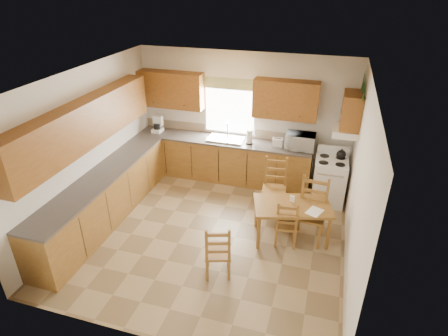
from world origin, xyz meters
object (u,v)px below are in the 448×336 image
(chair_near_left, at_px, (218,249))
(chair_far_right, at_px, (274,187))
(chair_near_right, at_px, (287,222))
(chair_far_left, at_px, (311,212))
(microwave, at_px, (300,141))
(dining_table, at_px, (291,221))
(stove, at_px, (329,182))

(chair_near_left, distance_m, chair_far_right, 1.98)
(chair_near_right, bearing_deg, chair_far_left, -156.59)
(chair_far_left, bearing_deg, chair_near_left, -129.58)
(chair_near_right, bearing_deg, microwave, -95.53)
(dining_table, bearing_deg, chair_far_left, -6.85)
(chair_near_left, relative_size, chair_far_left, 0.82)
(chair_near_left, height_order, chair_near_right, chair_near_left)
(stove, distance_m, chair_near_right, 1.63)
(chair_near_left, bearing_deg, dining_table, -146.05)
(microwave, relative_size, chair_near_left, 0.59)
(microwave, relative_size, chair_near_right, 0.62)
(chair_near_left, xyz_separation_m, chair_far_right, (0.50, 1.91, 0.07))
(chair_far_left, bearing_deg, chair_far_right, 141.65)
(dining_table, bearing_deg, chair_far_right, 103.83)
(chair_near_right, distance_m, chair_far_right, 0.98)
(chair_far_right, bearing_deg, chair_near_left, -111.08)
(stove, height_order, chair_near_right, stove)
(microwave, bearing_deg, chair_near_left, -106.07)
(stove, distance_m, dining_table, 1.46)
(chair_near_right, relative_size, chair_far_left, 0.78)
(chair_far_left, distance_m, chair_far_right, 1.00)
(microwave, xyz_separation_m, dining_table, (0.10, -1.68, -0.74))
(chair_far_left, height_order, chair_far_right, chair_far_left)
(stove, bearing_deg, chair_far_left, -102.51)
(dining_table, height_order, chair_near_right, chair_near_right)
(stove, bearing_deg, dining_table, -113.89)
(stove, xyz_separation_m, chair_far_left, (-0.24, -1.31, 0.11))
(chair_near_left, xyz_separation_m, chair_far_left, (1.22, 1.22, 0.10))
(microwave, relative_size, dining_table, 0.42)
(chair_near_left, bearing_deg, stove, -137.99)
(stove, relative_size, chair_far_left, 0.81)
(chair_far_left, bearing_deg, dining_table, -165.61)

